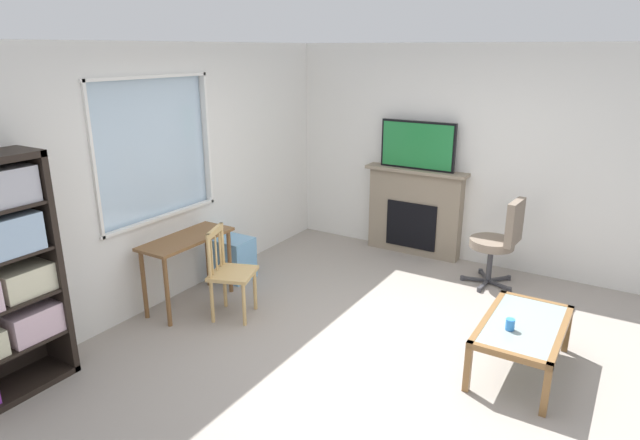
% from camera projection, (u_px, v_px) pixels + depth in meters
% --- Properties ---
extents(ground, '(6.05, 5.62, 0.02)m').
position_uv_depth(ground, '(367.00, 351.00, 4.73)').
color(ground, '#9E9389').
extents(wall_back_with_window, '(5.05, 0.15, 2.59)m').
position_uv_depth(wall_back_with_window, '(170.00, 178.00, 5.51)').
color(wall_back_with_window, silver).
rests_on(wall_back_with_window, ground).
extents(wall_right, '(0.12, 4.82, 2.59)m').
position_uv_depth(wall_right, '(468.00, 156.00, 6.43)').
color(wall_right, silver).
rests_on(wall_right, ground).
extents(desk_under_window, '(0.99, 0.42, 0.73)m').
position_uv_depth(desk_under_window, '(187.00, 249.00, 5.39)').
color(desk_under_window, brown).
rests_on(desk_under_window, ground).
extents(wooden_chair, '(0.53, 0.52, 0.90)m').
position_uv_depth(wooden_chair, '(229.00, 272.00, 5.20)').
color(wooden_chair, tan).
rests_on(wooden_chair, ground).
extents(plastic_drawer_unit, '(0.35, 0.40, 0.48)m').
position_uv_depth(plastic_drawer_unit, '(234.00, 258.00, 6.14)').
color(plastic_drawer_unit, '#72ADDB').
rests_on(plastic_drawer_unit, ground).
extents(fireplace, '(0.26, 1.29, 1.11)m').
position_uv_depth(fireplace, '(414.00, 211.00, 6.81)').
color(fireplace, gray).
rests_on(fireplace, ground).
extents(tv, '(0.06, 0.94, 0.59)m').
position_uv_depth(tv, '(418.00, 145.00, 6.54)').
color(tv, black).
rests_on(tv, fireplace).
extents(office_chair, '(0.57, 0.58, 1.00)m').
position_uv_depth(office_chair, '(500.00, 238.00, 5.85)').
color(office_chair, '#7A6B5B').
rests_on(office_chair, ground).
extents(coffee_table, '(1.07, 0.61, 0.43)m').
position_uv_depth(coffee_table, '(523.00, 330.00, 4.33)').
color(coffee_table, '#8C9E99').
rests_on(coffee_table, ground).
extents(sippy_cup, '(0.07, 0.07, 0.09)m').
position_uv_depth(sippy_cup, '(510.00, 324.00, 4.20)').
color(sippy_cup, '#337FD6').
rests_on(sippy_cup, coffee_table).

